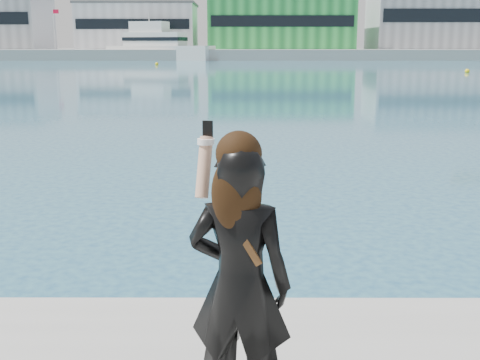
# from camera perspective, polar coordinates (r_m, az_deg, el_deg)

# --- Properties ---
(far_quay) EXTENTS (320.00, 40.00, 2.00)m
(far_quay) POSITION_cam_1_polar(r_m,az_deg,el_deg) (133.64, 0.21, 11.89)
(far_quay) COLOR #9E9E99
(far_quay) RESTS_ON ground
(warehouse_white) EXTENTS (24.48, 15.35, 9.50)m
(warehouse_white) POSITION_cam_1_polar(r_m,az_deg,el_deg) (133.47, -9.58, 14.19)
(warehouse_white) COLOR silver
(warehouse_white) RESTS_ON far_quay
(warehouse_green) EXTENTS (30.60, 16.36, 10.50)m
(warehouse_green) POSITION_cam_1_polar(r_m,az_deg,el_deg) (131.94, 3.80, 14.57)
(warehouse_green) COLOR #218738
(warehouse_green) RESTS_ON far_quay
(warehouse_grey_right) EXTENTS (25.50, 15.35, 12.50)m
(warehouse_grey_right) POSITION_cam_1_polar(r_m,az_deg,el_deg) (137.70, 17.66, 14.36)
(warehouse_grey_right) COLOR gray
(warehouse_grey_right) RESTS_ON far_quay
(flagpole_left) EXTENTS (1.28, 0.16, 8.00)m
(flagpole_left) POSITION_cam_1_polar(r_m,az_deg,el_deg) (130.28, -17.21, 13.76)
(flagpole_left) COLOR silver
(flagpole_left) RESTS_ON far_quay
(flagpole_right) EXTENTS (1.28, 0.16, 8.00)m
(flagpole_right) POSITION_cam_1_polar(r_m,az_deg,el_deg) (126.65, 10.58, 14.14)
(flagpole_right) COLOR silver
(flagpole_right) RESTS_ON far_quay
(motor_yacht) EXTENTS (21.06, 11.33, 9.47)m
(motor_yacht) POSITION_cam_1_polar(r_m,az_deg,el_deg) (118.87, -7.80, 12.48)
(motor_yacht) COLOR silver
(motor_yacht) RESTS_ON ground
(buoy_near) EXTENTS (0.50, 0.50, 0.50)m
(buoy_near) POSITION_cam_1_polar(r_m,az_deg,el_deg) (68.46, 20.73, 9.50)
(buoy_near) COLOR yellow
(buoy_near) RESTS_ON ground
(buoy_far) EXTENTS (0.50, 0.50, 0.50)m
(buoy_far) POSITION_cam_1_polar(r_m,az_deg,el_deg) (89.65, -7.90, 10.75)
(buoy_far) COLOR yellow
(buoy_far) RESTS_ON ground
(woman) EXTENTS (0.63, 0.49, 1.64)m
(woman) POSITION_cam_1_polar(r_m,az_deg,el_deg) (3.26, -0.07, -9.15)
(woman) COLOR black
(woman) RESTS_ON near_quay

